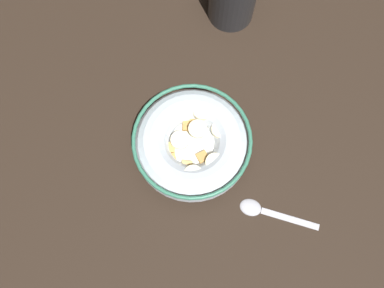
# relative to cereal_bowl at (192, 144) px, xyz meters

# --- Properties ---
(ground_plane) EXTENTS (1.26, 1.26, 0.02)m
(ground_plane) POSITION_rel_cereal_bowl_xyz_m (0.00, 0.00, -0.04)
(ground_plane) COLOR black
(cereal_bowl) EXTENTS (0.19, 0.19, 0.06)m
(cereal_bowl) POSITION_rel_cereal_bowl_xyz_m (0.00, 0.00, 0.00)
(cereal_bowl) COLOR #B2BCC6
(cereal_bowl) RESTS_ON ground_plane
(spoon) EXTENTS (0.13, 0.04, 0.01)m
(spoon) POSITION_rel_cereal_bowl_xyz_m (-0.14, 0.05, -0.03)
(spoon) COLOR #A5A5AD
(spoon) RESTS_ON ground_plane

